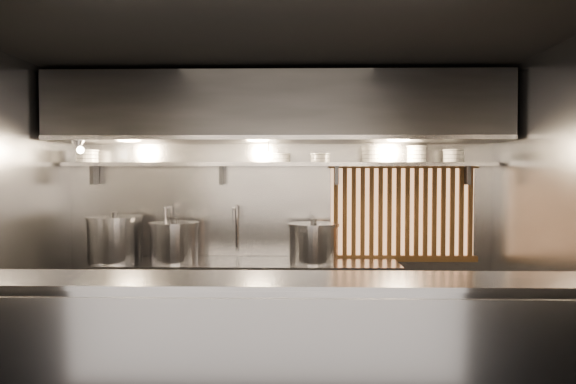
{
  "coord_description": "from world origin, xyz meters",
  "views": [
    {
      "loc": [
        0.23,
        -4.47,
        1.8
      ],
      "look_at": [
        0.11,
        0.55,
        1.62
      ],
      "focal_mm": 35.0,
      "sensor_mm": 36.0,
      "label": 1
    }
  ],
  "objects_px": {
    "stock_pot_mid": "(174,242)",
    "stock_pot_right": "(314,243)",
    "stock_pot_left": "(115,239)",
    "pendant_bulb": "(268,156)",
    "heat_lamp": "(78,144)"
  },
  "relations": [
    {
      "from": "heat_lamp",
      "to": "stock_pot_left",
      "type": "height_order",
      "value": "heat_lamp"
    },
    {
      "from": "stock_pot_mid",
      "to": "stock_pot_right",
      "type": "bearing_deg",
      "value": -0.27
    },
    {
      "from": "pendant_bulb",
      "to": "stock_pot_mid",
      "type": "xyz_separation_m",
      "value": [
        -0.94,
        -0.1,
        -0.86
      ]
    },
    {
      "from": "heat_lamp",
      "to": "stock_pot_right",
      "type": "xyz_separation_m",
      "value": [
        2.25,
        0.25,
        -0.97
      ]
    },
    {
      "from": "heat_lamp",
      "to": "stock_pot_mid",
      "type": "height_order",
      "value": "heat_lamp"
    },
    {
      "from": "pendant_bulb",
      "to": "stock_pot_mid",
      "type": "height_order",
      "value": "pendant_bulb"
    },
    {
      "from": "pendant_bulb",
      "to": "stock_pot_left",
      "type": "height_order",
      "value": "pendant_bulb"
    },
    {
      "from": "pendant_bulb",
      "to": "heat_lamp",
      "type": "bearing_deg",
      "value": -169.0
    },
    {
      "from": "stock_pot_right",
      "to": "heat_lamp",
      "type": "bearing_deg",
      "value": -173.74
    },
    {
      "from": "stock_pot_left",
      "to": "stock_pot_mid",
      "type": "distance_m",
      "value": 0.6
    },
    {
      "from": "stock_pot_mid",
      "to": "stock_pot_right",
      "type": "xyz_separation_m",
      "value": [
        1.4,
        -0.01,
        -0.0
      ]
    },
    {
      "from": "heat_lamp",
      "to": "stock_pot_right",
      "type": "distance_m",
      "value": 2.47
    },
    {
      "from": "pendant_bulb",
      "to": "stock_pot_right",
      "type": "height_order",
      "value": "pendant_bulb"
    },
    {
      "from": "stock_pot_left",
      "to": "stock_pot_mid",
      "type": "xyz_separation_m",
      "value": [
        0.6,
        -0.02,
        -0.03
      ]
    },
    {
      "from": "stock_pot_mid",
      "to": "stock_pot_left",
      "type": "bearing_deg",
      "value": 178.5
    }
  ]
}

